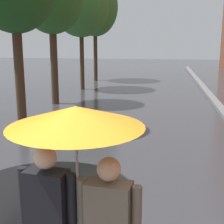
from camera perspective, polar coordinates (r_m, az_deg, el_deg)
The scene contains 4 objects.
kerb_strip at distance 12.53m, azimuth 18.82°, elevation 0.29°, with size 0.30×36.00×0.12m, color slate.
street_tree_3 at distance 17.08m, azimuth -5.48°, elevation 17.75°, with size 2.83×2.83×5.57m.
street_tree_4 at distance 20.66m, azimuth -3.01°, elevation 17.95°, with size 2.79×2.79×6.24m.
couple_under_umbrella at distance 2.98m, azimuth -6.21°, elevation -11.45°, with size 1.20×1.20×2.08m.
Camera 1 is at (0.94, -2.05, 2.65)m, focal length 52.00 mm.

